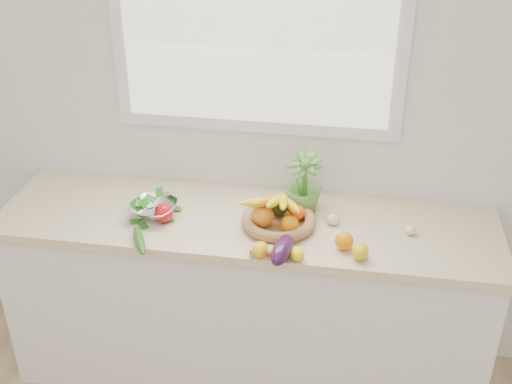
% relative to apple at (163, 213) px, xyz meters
% --- Properties ---
extents(back_wall, '(4.50, 0.02, 2.70)m').
position_rel_apple_xyz_m(back_wall, '(0.35, 0.39, 0.41)').
color(back_wall, white).
rests_on(back_wall, ground).
extents(counter_cabinet, '(2.20, 0.58, 0.86)m').
position_rel_apple_xyz_m(counter_cabinet, '(0.35, 0.09, -0.51)').
color(counter_cabinet, silver).
rests_on(counter_cabinet, ground).
extents(countertop, '(2.24, 0.62, 0.04)m').
position_rel_apple_xyz_m(countertop, '(0.35, 0.09, -0.06)').
color(countertop, beige).
rests_on(countertop, counter_cabinet).
extents(window_frame, '(1.30, 0.03, 1.10)m').
position_rel_apple_xyz_m(window_frame, '(0.35, 0.37, 0.81)').
color(window_frame, white).
rests_on(window_frame, back_wall).
extents(window_pane, '(1.18, 0.01, 0.98)m').
position_rel_apple_xyz_m(window_pane, '(0.35, 0.35, 0.81)').
color(window_pane, white).
rests_on(window_pane, window_frame).
extents(orange_loose, '(0.10, 0.10, 0.08)m').
position_rel_apple_xyz_m(orange_loose, '(0.80, -0.08, -0.01)').
color(orange_loose, orange).
rests_on(orange_loose, countertop).
extents(lemon_a, '(0.08, 0.09, 0.06)m').
position_rel_apple_xyz_m(lemon_a, '(0.46, -0.19, -0.01)').
color(lemon_a, yellow).
rests_on(lemon_a, countertop).
extents(lemon_b, '(0.08, 0.09, 0.07)m').
position_rel_apple_xyz_m(lemon_b, '(0.87, -0.14, -0.01)').
color(lemon_b, '#E5B30C').
rests_on(lemon_b, countertop).
extents(lemon_c, '(0.07, 0.08, 0.06)m').
position_rel_apple_xyz_m(lemon_c, '(0.62, -0.19, -0.02)').
color(lemon_c, yellow).
rests_on(lemon_c, countertop).
extents(apple, '(0.09, 0.09, 0.09)m').
position_rel_apple_xyz_m(apple, '(0.00, 0.00, 0.00)').
color(apple, '#B60E14').
rests_on(apple, countertop).
extents(ginger, '(0.12, 0.06, 0.04)m').
position_rel_apple_xyz_m(ginger, '(0.48, -0.18, -0.03)').
color(ginger, tan).
rests_on(ginger, countertop).
extents(garlic_a, '(0.06, 0.06, 0.04)m').
position_rel_apple_xyz_m(garlic_a, '(1.07, 0.08, -0.02)').
color(garlic_a, beige).
rests_on(garlic_a, countertop).
extents(garlic_b, '(0.06, 0.06, 0.05)m').
position_rel_apple_xyz_m(garlic_b, '(0.74, 0.11, -0.02)').
color(garlic_b, white).
rests_on(garlic_b, countertop).
extents(garlic_c, '(0.05, 0.05, 0.04)m').
position_rel_apple_xyz_m(garlic_c, '(0.54, -0.09, -0.02)').
color(garlic_c, beige).
rests_on(garlic_c, countertop).
extents(eggplant, '(0.11, 0.21, 0.08)m').
position_rel_apple_xyz_m(eggplant, '(0.55, -0.19, -0.00)').
color(eggplant, '#300E34').
rests_on(eggplant, countertop).
extents(cucumber, '(0.13, 0.21, 0.04)m').
position_rel_apple_xyz_m(cucumber, '(-0.05, -0.19, -0.02)').
color(cucumber, '#2B5819').
rests_on(cucumber, countertop).
extents(radish, '(0.04, 0.04, 0.03)m').
position_rel_apple_xyz_m(radish, '(0.50, -0.19, -0.03)').
color(radish, red).
rests_on(radish, countertop).
extents(potted_herb, '(0.22, 0.22, 0.30)m').
position_rel_apple_xyz_m(potted_herb, '(0.59, 0.21, 0.09)').
color(potted_herb, '#4D8B32').
rests_on(potted_herb, countertop).
extents(fruit_basket, '(0.40, 0.40, 0.18)m').
position_rel_apple_xyz_m(fruit_basket, '(0.50, 0.05, 0.01)').
color(fruit_basket, '#A8774A').
rests_on(fruit_basket, countertop).
extents(colander_with_spinach, '(0.24, 0.24, 0.11)m').
position_rel_apple_xyz_m(colander_with_spinach, '(-0.06, 0.04, 0.01)').
color(colander_with_spinach, white).
rests_on(colander_with_spinach, countertop).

